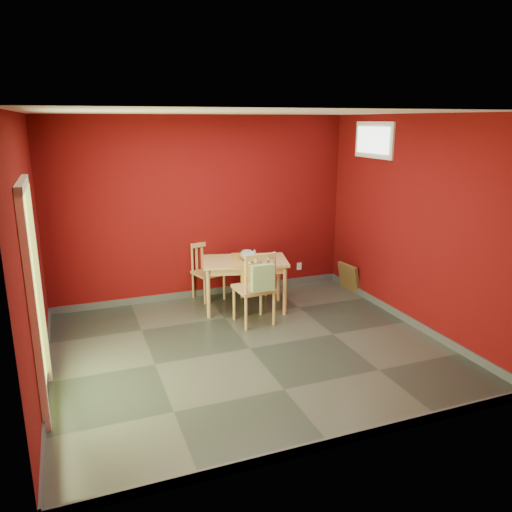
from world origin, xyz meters
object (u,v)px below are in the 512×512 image
object	(u,v)px
chair_far_left	(207,270)
chair_far_right	(250,262)
cat	(248,253)
picture_frame	(349,277)
dining_table	(245,266)
chair_near	(255,287)
tote_bag	(263,278)

from	to	relation	value
chair_far_left	chair_far_right	xyz separation A→B (m)	(0.70, 0.03, 0.06)
cat	picture_frame	world-z (taller)	cat
dining_table	chair_near	size ratio (longest dim) A/B	1.30
chair_near	cat	size ratio (longest dim) A/B	2.39
chair_far_left	picture_frame	xyz separation A→B (m)	(2.19, -0.47, -0.22)
dining_table	chair_far_left	distance (m)	0.77
tote_bag	chair_far_right	bearing A→B (deg)	75.81
dining_table	chair_far_right	world-z (taller)	chair_far_right
dining_table	picture_frame	bearing A→B (deg)	5.15
chair_far_right	chair_near	bearing A→B (deg)	-107.18
dining_table	chair_near	bearing A→B (deg)	-95.96
chair_near	picture_frame	xyz separation A→B (m)	(1.86, 0.72, -0.29)
chair_far_right	chair_far_left	bearing A→B (deg)	-177.64
dining_table	chair_far_right	distance (m)	0.75
chair_far_right	chair_near	size ratio (longest dim) A/B	0.96
chair_far_right	cat	world-z (taller)	chair_far_right
dining_table	chair_far_left	xyz separation A→B (m)	(-0.38, 0.63, -0.20)
chair_far_right	tote_bag	size ratio (longest dim) A/B	2.32
tote_bag	picture_frame	size ratio (longest dim) A/B	0.92
dining_table	cat	bearing A→B (deg)	-62.30
chair_near	chair_far_left	bearing A→B (deg)	105.26
chair_far_right	cat	size ratio (longest dim) A/B	2.29
chair_near	cat	bearing A→B (deg)	80.25
tote_bag	picture_frame	distance (m)	2.14
cat	picture_frame	xyz separation A→B (m)	(1.77, 0.22, -0.62)
chair_near	tote_bag	xyz separation A→B (m)	(0.01, -0.23, 0.20)
picture_frame	chair_near	bearing A→B (deg)	-158.77
chair_near	cat	xyz separation A→B (m)	(0.09, 0.51, 0.32)
chair_far_right	chair_near	distance (m)	1.28
chair_far_right	tote_bag	bearing A→B (deg)	-104.19
tote_bag	cat	xyz separation A→B (m)	(0.08, 0.74, 0.13)
picture_frame	chair_far_right	bearing A→B (deg)	161.37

